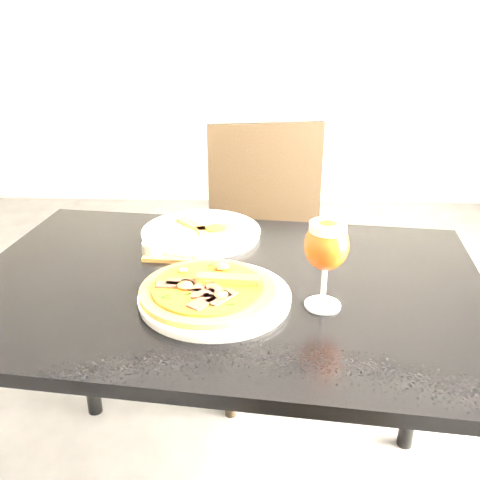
{
  "coord_description": "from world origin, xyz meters",
  "views": [
    {
      "loc": [
        0.29,
        -0.83,
        1.33
      ],
      "look_at": [
        0.25,
        0.33,
        0.83
      ],
      "focal_mm": 40.0,
      "sensor_mm": 36.0,
      "label": 1
    }
  ],
  "objects_px": {
    "chair_far": "(270,249)",
    "pizza": "(208,289)",
    "dining_table": "(224,313)",
    "beer_glass": "(327,246)"
  },
  "relations": [
    {
      "from": "dining_table",
      "to": "beer_glass",
      "type": "distance_m",
      "value": 0.33
    },
    {
      "from": "dining_table",
      "to": "chair_far",
      "type": "relative_size",
      "value": 1.34
    },
    {
      "from": "pizza",
      "to": "chair_far",
      "type": "bearing_deg",
      "value": 78.82
    },
    {
      "from": "dining_table",
      "to": "pizza",
      "type": "relative_size",
      "value": 4.36
    },
    {
      "from": "dining_table",
      "to": "chair_far",
      "type": "distance_m",
      "value": 0.7
    },
    {
      "from": "chair_far",
      "to": "beer_glass",
      "type": "relative_size",
      "value": 4.93
    },
    {
      "from": "beer_glass",
      "to": "pizza",
      "type": "bearing_deg",
      "value": 176.19
    },
    {
      "from": "dining_table",
      "to": "pizza",
      "type": "bearing_deg",
      "value": -99.82
    },
    {
      "from": "chair_far",
      "to": "pizza",
      "type": "xyz_separation_m",
      "value": [
        -0.15,
        -0.77,
        0.25
      ]
    },
    {
      "from": "chair_far",
      "to": "beer_glass",
      "type": "height_order",
      "value": "chair_far"
    }
  ]
}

